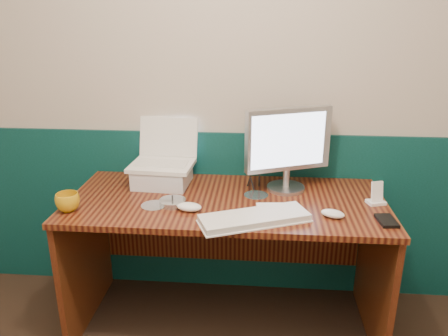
# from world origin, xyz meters

# --- Properties ---
(back_wall) EXTENTS (3.50, 0.04, 2.50)m
(back_wall) POSITION_xyz_m (0.00, 1.75, 1.25)
(back_wall) COLOR #BBAE9E
(back_wall) RESTS_ON ground
(wainscot) EXTENTS (3.48, 0.02, 1.00)m
(wainscot) POSITION_xyz_m (0.00, 1.74, 0.50)
(wainscot) COLOR #07312B
(wainscot) RESTS_ON ground
(desk) EXTENTS (1.60, 0.70, 0.75)m
(desk) POSITION_xyz_m (0.12, 1.38, 0.38)
(desk) COLOR #320D09
(desk) RESTS_ON ground
(laptop_riser) EXTENTS (0.30, 0.26, 0.10)m
(laptop_riser) POSITION_xyz_m (-0.25, 1.55, 0.80)
(laptop_riser) COLOR silver
(laptop_riser) RESTS_ON desk
(laptop) EXTENTS (0.35, 0.27, 0.28)m
(laptop) POSITION_xyz_m (-0.25, 1.55, 0.99)
(laptop) COLOR white
(laptop) RESTS_ON laptop_riser
(monitor) EXTENTS (0.47, 0.30, 0.46)m
(monitor) POSITION_xyz_m (0.42, 1.54, 0.98)
(monitor) COLOR #B0B1B5
(monitor) RESTS_ON desk
(keyboard) EXTENTS (0.52, 0.34, 0.03)m
(keyboard) POSITION_xyz_m (0.26, 1.14, 0.76)
(keyboard) COLOR white
(keyboard) RESTS_ON desk
(mouse_right) EXTENTS (0.13, 0.10, 0.04)m
(mouse_right) POSITION_xyz_m (0.62, 1.21, 0.77)
(mouse_right) COLOR white
(mouse_right) RESTS_ON desk
(mouse_left) EXTENTS (0.13, 0.09, 0.04)m
(mouse_left) POSITION_xyz_m (-0.05, 1.23, 0.77)
(mouse_left) COLOR white
(mouse_left) RESTS_ON desk
(mug) EXTENTS (0.12, 0.12, 0.09)m
(mug) POSITION_xyz_m (-0.62, 1.18, 0.79)
(mug) COLOR #C69312
(mug) RESTS_ON desk
(camcorder) EXTENTS (0.09, 0.12, 0.18)m
(camcorder) POSITION_xyz_m (0.25, 1.55, 0.84)
(camcorder) COLOR #B3B3B8
(camcorder) RESTS_ON desk
(cd_spindle) EXTENTS (0.13, 0.13, 0.03)m
(cd_spindle) POSITION_xyz_m (-0.14, 1.29, 0.76)
(cd_spindle) COLOR silver
(cd_spindle) RESTS_ON desk
(cd_loose_a) EXTENTS (0.13, 0.13, 0.00)m
(cd_loose_a) POSITION_xyz_m (-0.23, 1.27, 0.75)
(cd_loose_a) COLOR silver
(cd_loose_a) RESTS_ON desk
(cd_loose_b) EXTENTS (0.13, 0.13, 0.00)m
(cd_loose_b) POSITION_xyz_m (0.27, 1.44, 0.75)
(cd_loose_b) COLOR silver
(cd_loose_b) RESTS_ON desk
(pen) EXTENTS (0.13, 0.03, 0.01)m
(pen) POSITION_xyz_m (0.39, 1.32, 0.75)
(pen) COLOR black
(pen) RESTS_ON desk
(papers) EXTENTS (0.15, 0.11, 0.00)m
(papers) POSITION_xyz_m (0.34, 1.30, 0.75)
(papers) COLOR white
(papers) RESTS_ON desk
(dock) EXTENTS (0.10, 0.09, 0.02)m
(dock) POSITION_xyz_m (0.86, 1.39, 0.76)
(dock) COLOR white
(dock) RESTS_ON desk
(music_player) EXTENTS (0.06, 0.04, 0.10)m
(music_player) POSITION_xyz_m (0.86, 1.39, 0.82)
(music_player) COLOR white
(music_player) RESTS_ON dock
(pda) EXTENTS (0.09, 0.13, 0.01)m
(pda) POSITION_xyz_m (0.86, 1.18, 0.76)
(pda) COLOR black
(pda) RESTS_ON desk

